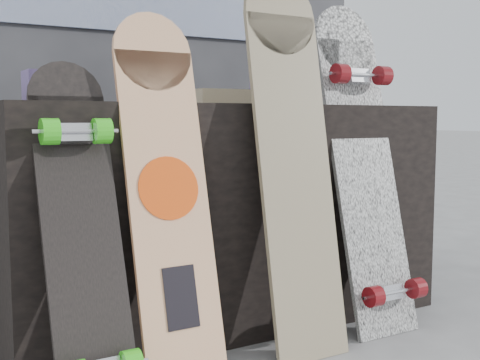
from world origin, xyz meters
TOP-DOWN VIEW (x-y plane):
  - vendor_table at (0.00, 0.50)m, footprint 1.60×0.60m
  - booth at (0.00, 1.35)m, footprint 2.40×0.22m
  - merch_box_purple at (-0.60, 0.49)m, footprint 0.18×0.12m
  - merch_box_small at (0.26, 0.54)m, footprint 0.14×0.14m
  - merch_box_flat at (0.02, 0.53)m, footprint 0.22×0.10m
  - longboard_geisha at (-0.37, 0.15)m, footprint 0.24×0.28m
  - longboard_celtic at (0.05, 0.12)m, footprint 0.26×0.25m
  - longboard_cascadia at (0.41, 0.18)m, footprint 0.27×0.37m
  - skateboard_dark at (-0.63, 0.12)m, footprint 0.21×0.37m

SIDE VIEW (x-z plane):
  - vendor_table at x=0.00m, z-range 0.00..0.80m
  - skateboard_dark at x=-0.63m, z-range 0.01..0.93m
  - longboard_geisha at x=-0.37m, z-range 0.03..1.10m
  - longboard_cascadia at x=0.41m, z-range 0.02..1.19m
  - longboard_celtic at x=0.05m, z-range 0.04..1.26m
  - merch_box_flat at x=0.02m, z-range 0.80..0.86m
  - merch_box_purple at x=-0.60m, z-range 0.80..0.90m
  - merch_box_small at x=0.26m, z-range 0.80..0.92m
  - booth at x=0.00m, z-range 0.00..2.20m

